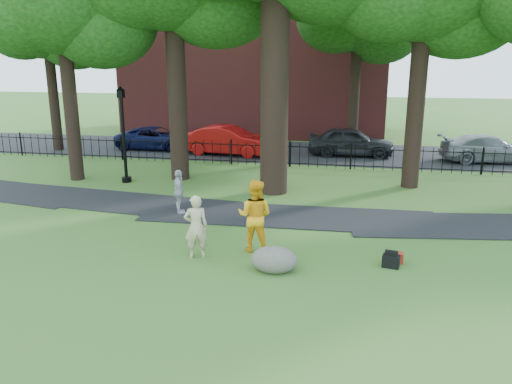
% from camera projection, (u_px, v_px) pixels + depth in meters
% --- Properties ---
extents(ground, '(120.00, 120.00, 0.00)m').
position_uv_depth(ground, '(232.00, 258.00, 13.61)').
color(ground, '#386724').
rests_on(ground, ground).
extents(footpath, '(36.07, 3.85, 0.03)m').
position_uv_depth(footpath, '(288.00, 217.00, 17.12)').
color(footpath, black).
rests_on(footpath, ground).
extents(street, '(80.00, 7.00, 0.02)m').
position_uv_depth(street, '(298.00, 152.00, 28.77)').
color(street, black).
rests_on(street, ground).
extents(iron_fence, '(44.00, 0.04, 1.20)m').
position_uv_depth(iron_fence, '(290.00, 155.00, 24.82)').
color(iron_fence, black).
rests_on(iron_fence, ground).
extents(brick_building, '(18.00, 8.00, 12.00)m').
position_uv_depth(brick_building, '(257.00, 47.00, 35.53)').
color(brick_building, maroon).
rests_on(brick_building, ground).
extents(woman, '(0.75, 0.63, 1.76)m').
position_uv_depth(woman, '(196.00, 227.00, 13.42)').
color(woman, '#CCBA8C').
rests_on(woman, ground).
extents(man, '(1.07, 0.88, 2.06)m').
position_uv_depth(man, '(255.00, 216.00, 13.86)').
color(man, '#FEAC15').
rests_on(man, ground).
extents(pedestrian, '(0.70, 0.99, 1.57)m').
position_uv_depth(pedestrian, '(179.00, 192.00, 17.25)').
color(pedestrian, '#B4B3B8').
rests_on(pedestrian, ground).
extents(boulder, '(1.22, 0.95, 0.69)m').
position_uv_depth(boulder, '(274.00, 258.00, 12.72)').
color(boulder, '#6A6258').
rests_on(boulder, ground).
extents(lamppost, '(0.41, 0.41, 4.13)m').
position_uv_depth(lamppost, '(124.00, 136.00, 21.38)').
color(lamppost, black).
rests_on(lamppost, ground).
extents(backpack, '(0.48, 0.35, 0.33)m').
position_uv_depth(backpack, '(391.00, 261.00, 12.96)').
color(backpack, black).
rests_on(backpack, ground).
extents(red_bag, '(0.40, 0.25, 0.27)m').
position_uv_depth(red_bag, '(395.00, 258.00, 13.26)').
color(red_bag, '#9E2617').
rests_on(red_bag, ground).
extents(red_sedan, '(5.10, 2.25, 1.63)m').
position_uv_depth(red_sedan, '(228.00, 140.00, 27.80)').
color(red_sedan, '#B10E0D').
rests_on(red_sedan, ground).
extents(navy_van, '(4.76, 2.22, 1.32)m').
position_uv_depth(navy_van, '(156.00, 138.00, 29.55)').
color(navy_van, '#0A1136').
rests_on(navy_van, ground).
extents(grey_car, '(4.71, 1.96, 1.59)m').
position_uv_depth(grey_car, '(351.00, 142.00, 27.53)').
color(grey_car, black).
rests_on(grey_car, ground).
extents(silver_car, '(5.10, 2.63, 1.42)m').
position_uv_depth(silver_car, '(489.00, 149.00, 25.87)').
color(silver_car, gray).
rests_on(silver_car, ground).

